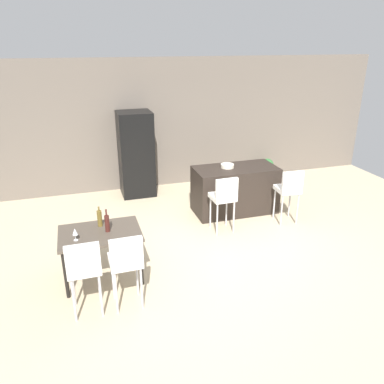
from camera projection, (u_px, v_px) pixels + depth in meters
name	position (u px, v px, depth m)	size (l,w,h in m)	color
ground_plane	(222.00, 239.00, 6.69)	(10.00, 10.00, 0.00)	#C6B28E
back_wall	(176.00, 123.00, 8.83)	(10.00, 0.12, 2.90)	#665B51
kitchen_island	(235.00, 190.00, 7.63)	(1.62, 0.79, 0.92)	black
bar_chair_left	(224.00, 196.00, 6.70)	(0.42, 0.42, 1.05)	white
bar_chair_middle	(289.00, 188.00, 7.05)	(0.43, 0.43, 1.05)	white
dining_table	(100.00, 237.00, 5.37)	(1.12, 0.79, 0.74)	#4C4238
dining_chair_near	(84.00, 266.00, 4.61)	(0.40, 0.40, 1.05)	white
dining_chair_far	(126.00, 260.00, 4.75)	(0.41, 0.41, 1.05)	white
wine_bottle_inner	(100.00, 218.00, 5.48)	(0.07, 0.07, 0.30)	brown
wine_bottle_middle	(107.00, 223.00, 5.32)	(0.07, 0.07, 0.33)	#471E19
wine_glass_left	(75.00, 232.00, 5.08)	(0.07, 0.07, 0.17)	silver
refrigerator	(136.00, 154.00, 8.35)	(0.72, 0.68, 1.84)	black
fruit_bowl	(227.00, 166.00, 7.45)	(0.26, 0.26, 0.07)	beige
potted_plant	(267.00, 168.00, 9.44)	(0.33, 0.33, 0.53)	#38383D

